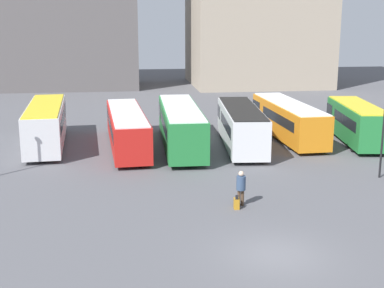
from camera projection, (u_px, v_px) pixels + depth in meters
ground_plane at (276, 255)px, 21.59m from camera, size 160.00×160.00×0.00m
bus_0 at (46, 123)px, 39.56m from camera, size 3.20×11.20×3.12m
bus_1 at (127, 128)px, 39.04m from camera, size 3.16×12.42×2.74m
bus_2 at (181, 125)px, 39.06m from camera, size 2.90×12.46×3.07m
bus_3 at (241, 125)px, 39.28m from camera, size 3.46×10.95×2.97m
bus_4 at (288, 119)px, 42.24m from camera, size 2.85×11.87×2.82m
bus_5 at (357, 122)px, 40.60m from camera, size 3.65×9.38×2.96m
traveler at (241, 185)px, 27.02m from camera, size 0.52×0.52×1.83m
suitcase at (236, 203)px, 26.77m from camera, size 0.33×0.47×0.76m
lamp_post_1 at (384, 121)px, 31.22m from camera, size 0.28×0.28×5.93m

